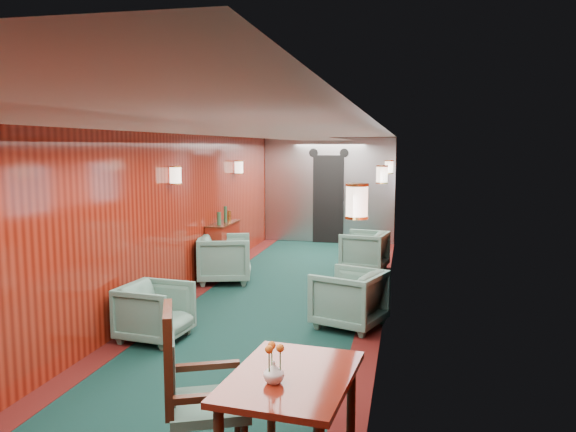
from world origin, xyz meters
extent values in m
plane|color=black|center=(0.00, 0.00, 0.00)|extent=(12.00, 12.00, 0.00)
cube|color=silver|center=(0.00, 0.00, 2.35)|extent=(3.00, 12.00, 0.10)
cube|color=silver|center=(0.00, 0.00, 2.36)|extent=(1.20, 12.00, 0.06)
cube|color=maroon|center=(0.00, 6.00, 1.20)|extent=(3.00, 0.10, 2.40)
cube|color=maroon|center=(-1.50, 0.00, 1.20)|extent=(0.10, 12.00, 2.40)
cube|color=maroon|center=(1.50, 0.00, 1.20)|extent=(0.10, 12.00, 2.40)
cube|color=#3D0E0C|center=(-1.35, 0.00, 0.00)|extent=(0.30, 12.00, 0.01)
cube|color=#3D0E0C|center=(1.35, 0.00, 0.00)|extent=(0.30, 12.00, 0.01)
cube|color=#A7A9AE|center=(0.00, 5.92, 1.20)|extent=(2.98, 0.12, 2.38)
cube|color=black|center=(0.00, 5.84, 1.00)|extent=(0.70, 0.06, 2.00)
cylinder|color=black|center=(-0.35, 5.85, 2.05)|extent=(0.20, 0.04, 0.20)
cylinder|color=black|center=(0.35, 5.85, 2.05)|extent=(0.20, 0.04, 0.20)
cube|color=silver|center=(1.49, -3.50, 1.45)|extent=(0.02, 1.10, 0.80)
cube|color=#3F585F|center=(1.48, -3.50, 1.45)|extent=(0.01, 0.96, 0.66)
cube|color=silver|center=(1.49, -1.00, 1.45)|extent=(0.02, 1.10, 0.80)
cube|color=#3F585F|center=(1.48, -1.00, 1.45)|extent=(0.01, 0.96, 0.66)
cube|color=silver|center=(1.49, 1.50, 1.45)|extent=(0.02, 1.10, 0.80)
cube|color=#3F585F|center=(1.48, 1.50, 1.45)|extent=(0.01, 0.96, 0.66)
cube|color=silver|center=(1.49, 4.00, 1.45)|extent=(0.02, 1.10, 0.80)
cube|color=#3F585F|center=(1.48, 4.00, 1.45)|extent=(0.01, 0.96, 0.66)
cylinder|color=beige|center=(1.40, -2.70, 1.80)|extent=(0.16, 0.16, 0.24)
cylinder|color=#B07D31|center=(1.40, -2.70, 1.68)|extent=(0.17, 0.17, 0.02)
cylinder|color=beige|center=(-1.40, 0.50, 1.80)|extent=(0.16, 0.16, 0.24)
cylinder|color=#B07D31|center=(-1.40, 0.50, 1.68)|extent=(0.17, 0.17, 0.02)
cylinder|color=beige|center=(1.40, 1.30, 1.80)|extent=(0.16, 0.16, 0.24)
cylinder|color=#B07D31|center=(1.40, 1.30, 1.68)|extent=(0.17, 0.17, 0.02)
cylinder|color=beige|center=(-1.40, 3.50, 1.80)|extent=(0.16, 0.16, 0.24)
cylinder|color=#B07D31|center=(-1.40, 3.50, 1.68)|extent=(0.17, 0.17, 0.02)
cylinder|color=beige|center=(1.40, 4.30, 1.80)|extent=(0.16, 0.16, 0.24)
cylinder|color=#B07D31|center=(1.40, 4.30, 1.68)|extent=(0.17, 0.17, 0.02)
cube|color=maroon|center=(1.08, -3.52, 0.76)|extent=(0.83, 1.11, 0.04)
cylinder|color=#3E1A0E|center=(0.83, -3.04, 0.37)|extent=(0.06, 0.06, 0.74)
cylinder|color=#3E1A0E|center=(1.42, -3.10, 0.37)|extent=(0.06, 0.06, 0.74)
cube|color=#1F4941|center=(0.52, -3.48, 0.50)|extent=(0.66, 0.66, 0.07)
cube|color=#3E1A0E|center=(0.29, -3.58, 0.85)|extent=(0.23, 0.44, 0.65)
cube|color=#1F4941|center=(0.31, -3.57, 0.79)|extent=(0.16, 0.33, 0.39)
cube|color=#3E1A0E|center=(0.62, -3.71, 0.68)|extent=(0.44, 0.23, 0.04)
cube|color=#3E1A0E|center=(0.42, -3.25, 0.68)|extent=(0.44, 0.23, 0.04)
cylinder|color=#3E1A0E|center=(0.25, -3.37, 0.23)|extent=(0.05, 0.05, 0.47)
cylinder|color=#3E1A0E|center=(0.63, -3.21, 0.23)|extent=(0.05, 0.05, 0.47)
cube|color=maroon|center=(-1.34, 2.32, 0.44)|extent=(0.29, 0.98, 0.88)
cube|color=#3E1A0E|center=(-1.33, 2.32, 0.88)|extent=(0.31, 1.00, 0.02)
cylinder|color=#21432A|center=(-1.32, 2.07, 1.00)|extent=(0.07, 0.07, 0.22)
cylinder|color=#21432A|center=(-1.32, 2.42, 1.03)|extent=(0.06, 0.06, 0.28)
cylinder|color=#B07D31|center=(-1.32, 2.61, 0.98)|extent=(0.08, 0.08, 0.18)
imported|color=silver|center=(1.00, -3.67, 0.85)|extent=(0.14, 0.14, 0.13)
imported|color=#1F4941|center=(-1.02, -1.05, 0.33)|extent=(0.79, 0.78, 0.65)
imported|color=#1F4941|center=(-1.12, 1.75, 0.39)|extent=(1.04, 1.03, 0.77)
imported|color=#1F4941|center=(1.10, -0.13, 0.35)|extent=(0.99, 0.97, 0.71)
imported|color=#1F4941|center=(1.04, 3.10, 0.35)|extent=(0.89, 0.88, 0.70)
camera|label=1|loc=(1.76, -6.80, 2.20)|focal=35.00mm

